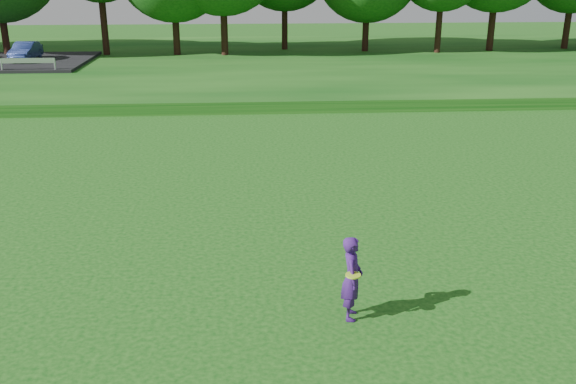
{
  "coord_description": "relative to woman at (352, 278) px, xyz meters",
  "views": [
    {
      "loc": [
        -1.57,
        -11.2,
        6.72
      ],
      "look_at": [
        -0.52,
        4.1,
        1.3
      ],
      "focal_mm": 40.0,
      "sensor_mm": 36.0,
      "label": 1
    }
  ],
  "objects": [
    {
      "name": "berm",
      "position": [
        -0.48,
        33.9,
        -0.58
      ],
      "size": [
        130.0,
        30.0,
        0.6
      ],
      "primitive_type": "cube",
      "color": "#0C430E",
      "rests_on": "ground"
    },
    {
      "name": "ground",
      "position": [
        -0.48,
        -0.1,
        -0.88
      ],
      "size": [
        140.0,
        140.0,
        0.0
      ],
      "primitive_type": "plane",
      "color": "#0C430E",
      "rests_on": "ground"
    },
    {
      "name": "woman",
      "position": [
        0.0,
        0.0,
        0.0
      ],
      "size": [
        0.52,
        0.76,
        1.76
      ],
      "color": "#3D176B",
      "rests_on": "ground"
    },
    {
      "name": "walking_path",
      "position": [
        -0.48,
        19.9,
        -0.86
      ],
      "size": [
        130.0,
        1.6,
        0.04
      ],
      "primitive_type": "cube",
      "color": "gray",
      "rests_on": "ground"
    }
  ]
}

